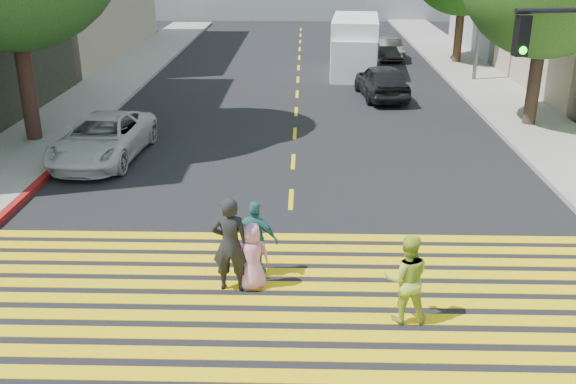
{
  "coord_description": "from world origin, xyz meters",
  "views": [
    {
      "loc": [
        0.32,
        -9.34,
        6.31
      ],
      "look_at": [
        0.0,
        3.0,
        1.4
      ],
      "focal_mm": 40.0,
      "sensor_mm": 36.0,
      "label": 1
    }
  ],
  "objects_px": {
    "dark_car_parked": "(389,48)",
    "pedestrian_woman": "(406,279)",
    "white_van": "(355,48)",
    "pedestrian_child": "(252,256)",
    "white_sedan": "(103,138)",
    "dark_car_near": "(382,81)",
    "silver_car": "(357,42)",
    "pedestrian_extra": "(256,239)",
    "pedestrian_man": "(230,244)"
  },
  "relations": [
    {
      "from": "dark_car_near",
      "to": "pedestrian_extra",
      "type": "bearing_deg",
      "value": 68.35
    },
    {
      "from": "pedestrian_woman",
      "to": "pedestrian_child",
      "type": "height_order",
      "value": "pedestrian_woman"
    },
    {
      "from": "silver_car",
      "to": "dark_car_near",
      "type": "bearing_deg",
      "value": 96.79
    },
    {
      "from": "pedestrian_woman",
      "to": "pedestrian_extra",
      "type": "bearing_deg",
      "value": -30.05
    },
    {
      "from": "silver_car",
      "to": "dark_car_parked",
      "type": "height_order",
      "value": "silver_car"
    },
    {
      "from": "dark_car_parked",
      "to": "pedestrian_woman",
      "type": "bearing_deg",
      "value": -98.9
    },
    {
      "from": "pedestrian_extra",
      "to": "pedestrian_child",
      "type": "bearing_deg",
      "value": 103.82
    },
    {
      "from": "pedestrian_woman",
      "to": "dark_car_near",
      "type": "bearing_deg",
      "value": -95.26
    },
    {
      "from": "white_van",
      "to": "dark_car_parked",
      "type": "bearing_deg",
      "value": 66.88
    },
    {
      "from": "dark_car_near",
      "to": "white_sedan",
      "type": "bearing_deg",
      "value": 34.99
    },
    {
      "from": "white_van",
      "to": "pedestrian_woman",
      "type": "bearing_deg",
      "value": -86.85
    },
    {
      "from": "dark_car_near",
      "to": "white_van",
      "type": "xyz_separation_m",
      "value": [
        -0.79,
        5.23,
        0.56
      ]
    },
    {
      "from": "pedestrian_man",
      "to": "pedestrian_child",
      "type": "bearing_deg",
      "value": -171.05
    },
    {
      "from": "dark_car_near",
      "to": "dark_car_parked",
      "type": "height_order",
      "value": "dark_car_near"
    },
    {
      "from": "pedestrian_extra",
      "to": "dark_car_parked",
      "type": "distance_m",
      "value": 25.34
    },
    {
      "from": "white_sedan",
      "to": "dark_car_near",
      "type": "height_order",
      "value": "dark_car_near"
    },
    {
      "from": "pedestrian_woman",
      "to": "pedestrian_extra",
      "type": "xyz_separation_m",
      "value": [
        -2.73,
        1.55,
        -0.03
      ]
    },
    {
      "from": "pedestrian_woman",
      "to": "white_van",
      "type": "height_order",
      "value": "white_van"
    },
    {
      "from": "dark_car_near",
      "to": "dark_car_parked",
      "type": "bearing_deg",
      "value": -105.04
    },
    {
      "from": "pedestrian_extra",
      "to": "dark_car_near",
      "type": "xyz_separation_m",
      "value": [
        4.16,
        15.34,
        -0.07
      ]
    },
    {
      "from": "white_sedan",
      "to": "silver_car",
      "type": "distance_m",
      "value": 21.65
    },
    {
      "from": "pedestrian_man",
      "to": "silver_car",
      "type": "xyz_separation_m",
      "value": [
        4.41,
        27.3,
        -0.34
      ]
    },
    {
      "from": "dark_car_near",
      "to": "white_van",
      "type": "distance_m",
      "value": 5.31
    },
    {
      "from": "pedestrian_child",
      "to": "pedestrian_man",
      "type": "bearing_deg",
      "value": -9.59
    },
    {
      "from": "dark_car_parked",
      "to": "white_van",
      "type": "height_order",
      "value": "white_van"
    },
    {
      "from": "white_sedan",
      "to": "dark_car_near",
      "type": "relative_size",
      "value": 1.12
    },
    {
      "from": "pedestrian_woman",
      "to": "pedestrian_extra",
      "type": "distance_m",
      "value": 3.14
    },
    {
      "from": "pedestrian_child",
      "to": "dark_car_parked",
      "type": "relative_size",
      "value": 0.37
    },
    {
      "from": "pedestrian_child",
      "to": "white_sedan",
      "type": "distance_m",
      "value": 9.18
    },
    {
      "from": "pedestrian_child",
      "to": "white_van",
      "type": "relative_size",
      "value": 0.23
    },
    {
      "from": "white_van",
      "to": "silver_car",
      "type": "bearing_deg",
      "value": 89.2
    },
    {
      "from": "white_sedan",
      "to": "pedestrian_child",
      "type": "bearing_deg",
      "value": -52.44
    },
    {
      "from": "pedestrian_woman",
      "to": "white_sedan",
      "type": "relative_size",
      "value": 0.34
    },
    {
      "from": "silver_car",
      "to": "dark_car_parked",
      "type": "relative_size",
      "value": 1.16
    },
    {
      "from": "white_sedan",
      "to": "silver_car",
      "type": "height_order",
      "value": "white_sedan"
    },
    {
      "from": "white_sedan",
      "to": "dark_car_parked",
      "type": "distance_m",
      "value": 20.62
    },
    {
      "from": "white_sedan",
      "to": "dark_car_parked",
      "type": "relative_size",
      "value": 1.32
    },
    {
      "from": "pedestrian_woman",
      "to": "silver_car",
      "type": "bearing_deg",
      "value": -92.94
    },
    {
      "from": "pedestrian_man",
      "to": "dark_car_parked",
      "type": "bearing_deg",
      "value": -101.71
    },
    {
      "from": "white_van",
      "to": "dark_car_near",
      "type": "bearing_deg",
      "value": -76.6
    },
    {
      "from": "pedestrian_woman",
      "to": "white_van",
      "type": "bearing_deg",
      "value": -92.08
    },
    {
      "from": "dark_car_near",
      "to": "pedestrian_woman",
      "type": "bearing_deg",
      "value": 78.68
    },
    {
      "from": "pedestrian_child",
      "to": "dark_car_parked",
      "type": "distance_m",
      "value": 25.84
    },
    {
      "from": "white_sedan",
      "to": "white_van",
      "type": "xyz_separation_m",
      "value": [
        8.52,
        13.46,
        0.62
      ]
    },
    {
      "from": "pedestrian_woman",
      "to": "white_van",
      "type": "xyz_separation_m",
      "value": [
        0.64,
        22.12,
        0.46
      ]
    },
    {
      "from": "pedestrian_man",
      "to": "pedestrian_child",
      "type": "distance_m",
      "value": 0.5
    },
    {
      "from": "silver_car",
      "to": "white_van",
      "type": "height_order",
      "value": "white_van"
    },
    {
      "from": "white_van",
      "to": "pedestrian_child",
      "type": "bearing_deg",
      "value": -94.36
    },
    {
      "from": "pedestrian_woman",
      "to": "white_van",
      "type": "distance_m",
      "value": 22.14
    },
    {
      "from": "pedestrian_woman",
      "to": "silver_car",
      "type": "xyz_separation_m",
      "value": [
        1.24,
        28.3,
        -0.21
      ]
    }
  ]
}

